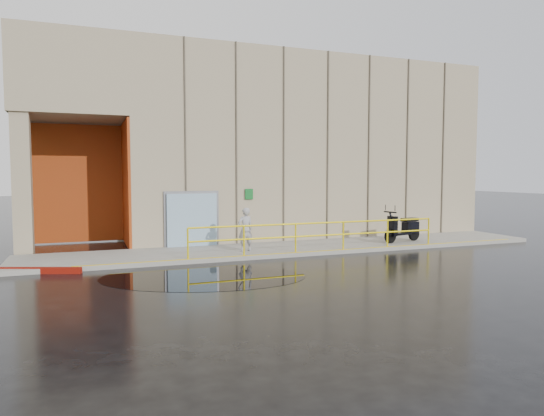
{
  "coord_description": "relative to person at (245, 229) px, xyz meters",
  "views": [
    {
      "loc": [
        -3.48,
        -12.32,
        2.89
      ],
      "look_at": [
        2.36,
        3.0,
        1.74
      ],
      "focal_mm": 32.0,
      "sensor_mm": 36.0,
      "label": 1
    }
  ],
  "objects": [
    {
      "name": "puddle",
      "position": [
        -2.23,
        -3.09,
        -0.92
      ],
      "size": [
        6.54,
        5.09,
        0.01
      ],
      "primitive_type": "cube",
      "rotation": [
        0.0,
        0.0,
        -0.3
      ],
      "color": "black",
      "rests_on": "ground"
    },
    {
      "name": "red_curb",
      "position": [
        -6.56,
        -0.91,
        -0.84
      ],
      "size": [
        2.31,
        1.03,
        0.18
      ],
      "primitive_type": "cube",
      "rotation": [
        0.0,
        0.0,
        -0.37
      ],
      "color": "maroon",
      "rests_on": "ground"
    },
    {
      "name": "scooter",
      "position": [
        6.7,
        0.0,
        0.1
      ],
      "size": [
        2.01,
        1.05,
        1.52
      ],
      "rotation": [
        0.0,
        0.0,
        0.23
      ],
      "color": "black",
      "rests_on": "sidewalk"
    },
    {
      "name": "guardrail",
      "position": [
        2.53,
        -0.86,
        -0.25
      ],
      "size": [
        9.56,
        0.06,
        1.03
      ],
      "color": "yellow",
      "rests_on": "sidewalk"
    },
    {
      "name": "person",
      "position": [
        0.0,
        0.0,
        0.0
      ],
      "size": [
        0.61,
        0.45,
        1.55
      ],
      "primitive_type": "imported",
      "rotation": [
        0.0,
        0.0,
        3.29
      ],
      "color": "#A3A3A8",
      "rests_on": "sidewalk"
    },
    {
      "name": "sidewalk",
      "position": [
        2.28,
        0.49,
        -0.85
      ],
      "size": [
        20.0,
        3.0,
        0.15
      ],
      "primitive_type": "cube",
      "color": "gray",
      "rests_on": "ground"
    },
    {
      "name": "building",
      "position": [
        3.38,
        6.98,
        3.28
      ],
      "size": [
        20.0,
        10.17,
        8.0
      ],
      "color": "tan",
      "rests_on": "ground"
    },
    {
      "name": "ground",
      "position": [
        -1.72,
        -4.01,
        -0.93
      ],
      "size": [
        120.0,
        120.0,
        0.0
      ],
      "primitive_type": "plane",
      "color": "black",
      "rests_on": "ground"
    }
  ]
}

